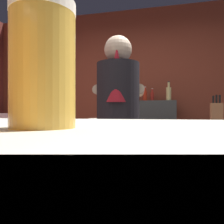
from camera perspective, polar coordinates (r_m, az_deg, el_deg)
wall_back at (r=3.63m, az=7.47°, el=4.77°), size 5.20×0.10×2.70m
prep_counter at (r=2.25m, az=12.85°, el=-14.94°), size 2.10×0.60×0.93m
back_shelf at (r=3.35m, az=9.23°, el=-7.58°), size 0.80×0.36×1.21m
mini_fridge at (r=3.98m, az=-23.75°, el=-7.72°), size 0.68×0.58×1.03m
bartender at (r=1.76m, az=1.55°, el=-2.95°), size 0.45×0.53×1.65m
knife_block at (r=2.31m, az=25.26°, el=-0.26°), size 0.10×0.08×0.28m
mixing_bowl at (r=2.34m, az=-3.92°, el=-2.24°), size 0.18×0.18×0.05m
chefs_knife at (r=2.13m, az=11.17°, el=-3.02°), size 0.24×0.04×0.01m
pint_glass_far at (r=0.28m, az=-17.28°, el=11.30°), size 0.08×0.08×0.15m
bottle_vinegar at (r=3.23m, az=14.35°, el=4.73°), size 0.07×0.07×0.27m
bottle_olive_oil at (r=3.37m, az=5.12°, el=4.03°), size 0.06×0.06×0.19m
bottle_hot_sauce at (r=3.33m, az=8.48°, el=4.22°), size 0.06×0.06×0.21m
bottle_soy at (r=3.39m, az=10.30°, el=4.01°), size 0.05×0.05×0.19m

